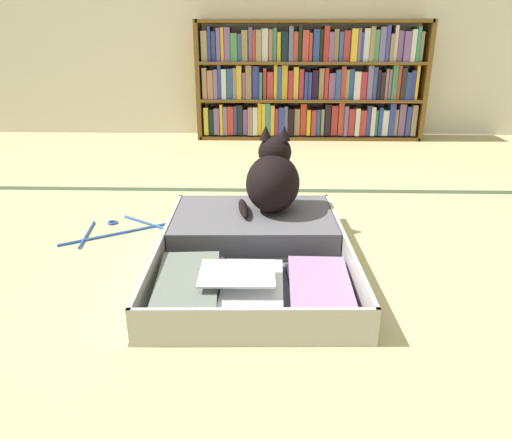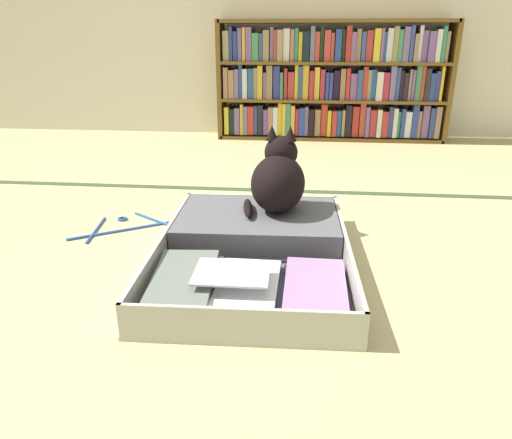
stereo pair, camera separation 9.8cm
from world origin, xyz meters
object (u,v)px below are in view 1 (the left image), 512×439
object	(u,v)px
clothes_hanger	(118,229)
open_suitcase	(252,246)
bookshelf	(310,83)
black_cat	(273,179)

from	to	relation	value
clothes_hanger	open_suitcase	bearing A→B (deg)	-22.80
bookshelf	black_cat	size ratio (longest dim) A/B	5.30
bookshelf	open_suitcase	bearing A→B (deg)	-99.36
bookshelf	clothes_hanger	bearing A→B (deg)	-115.57
bookshelf	open_suitcase	xyz separation A→B (m)	(-0.34, -2.03, -0.35)
open_suitcase	clothes_hanger	distance (m)	0.58
bookshelf	clothes_hanger	world-z (taller)	bookshelf
black_cat	clothes_hanger	bearing A→B (deg)	177.78
open_suitcase	black_cat	distance (m)	0.28
open_suitcase	clothes_hanger	xyz separation A→B (m)	(-0.53, 0.22, -0.04)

